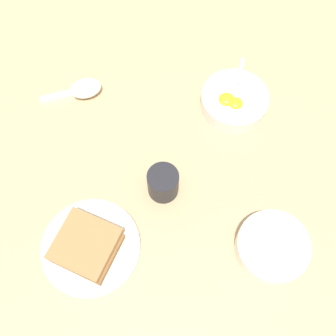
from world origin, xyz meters
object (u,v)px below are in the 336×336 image
at_px(toast_sandwich, 86,246).
at_px(drinking_cup, 163,183).
at_px(egg_bowl, 234,101).
at_px(congee_bowl, 272,247).
at_px(soup_spoon, 82,89).
at_px(toast_plate, 91,247).

relative_size(toast_sandwich, drinking_cup, 2.22).
height_order(egg_bowl, congee_bowl, egg_bowl).
bearing_deg(soup_spoon, toast_plate, 80.15).
bearing_deg(soup_spoon, egg_bowl, 156.71).
xyz_separation_m(toast_sandwich, drinking_cup, (-0.17, -0.08, 0.00)).
relative_size(toast_plate, soup_spoon, 1.34).
bearing_deg(drinking_cup, egg_bowl, -145.14).
relative_size(toast_sandwich, soup_spoon, 1.07).
height_order(toast_plate, congee_bowl, congee_bowl).
xyz_separation_m(toast_sandwich, soup_spoon, (-0.07, -0.36, -0.02)).
relative_size(toast_plate, congee_bowl, 1.39).
height_order(egg_bowl, soup_spoon, egg_bowl).
bearing_deg(egg_bowl, drinking_cup, 34.86).
bearing_deg(toast_sandwich, toast_plate, -149.75).
distance_m(toast_sandwich, drinking_cup, 0.19).
relative_size(toast_plate, toast_sandwich, 1.25).
bearing_deg(toast_plate, egg_bowl, -149.76).
relative_size(egg_bowl, drinking_cup, 2.17).
relative_size(soup_spoon, drinking_cup, 2.07).
height_order(egg_bowl, drinking_cup, egg_bowl).
distance_m(toast_sandwich, soup_spoon, 0.36).
relative_size(egg_bowl, toast_sandwich, 0.98).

